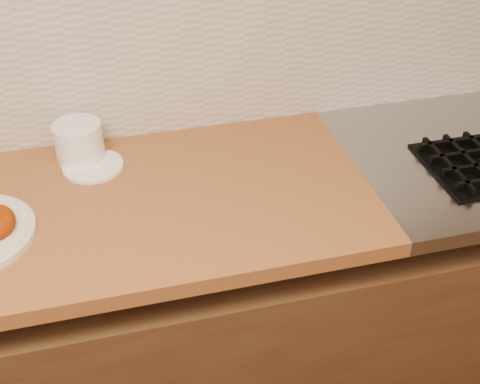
% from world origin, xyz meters
% --- Properties ---
extents(base_cabinet, '(3.60, 0.60, 0.77)m').
position_xyz_m(base_cabinet, '(0.00, 1.69, 0.39)').
color(base_cabinet, '#4B351C').
rests_on(base_cabinet, floor).
extents(backsplash, '(3.60, 0.02, 0.60)m').
position_xyz_m(backsplash, '(0.00, 1.99, 1.20)').
color(backsplash, beige).
rests_on(backsplash, wall_back).
extents(plastic_tub, '(0.14, 0.14, 0.10)m').
position_xyz_m(plastic_tub, '(-0.18, 1.89, 0.95)').
color(plastic_tub, white).
rests_on(plastic_tub, butcher_block).
extents(tub_lid, '(0.18, 0.18, 0.01)m').
position_xyz_m(tub_lid, '(-0.15, 1.84, 0.90)').
color(tub_lid, white).
rests_on(tub_lid, butcher_block).
extents(brass_jar_lid, '(0.08, 0.08, 0.01)m').
position_xyz_m(brass_jar_lid, '(-0.13, 1.92, 0.91)').
color(brass_jar_lid, '#A76B16').
rests_on(brass_jar_lid, butcher_block).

